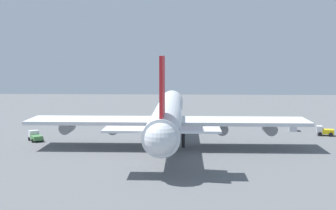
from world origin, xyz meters
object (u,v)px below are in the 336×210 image
at_px(cargo_airplane, 168,115).
at_px(cargo_container_aft, 293,127).
at_px(cargo_loader, 324,131).
at_px(safety_cone_nose, 183,123).
at_px(baggage_tug, 35,136).

relative_size(cargo_airplane, cargo_container_aft, 20.04).
bearing_deg(cargo_airplane, cargo_container_aft, -57.63).
xyz_separation_m(cargo_loader, safety_cone_nose, (15.34, 33.23, -0.69)).
distance_m(cargo_loader, safety_cone_nose, 36.60).
bearing_deg(safety_cone_nose, cargo_airplane, 173.83).
bearing_deg(cargo_loader, baggage_tug, 97.90).
height_order(cargo_airplane, cargo_container_aft, cargo_airplane).
bearing_deg(safety_cone_nose, cargo_container_aft, -107.70).
height_order(baggage_tug, cargo_container_aft, baggage_tug).
xyz_separation_m(baggage_tug, cargo_container_aft, (15.70, -59.94, -0.07)).
distance_m(cargo_airplane, cargo_container_aft, 36.49).
bearing_deg(baggage_tug, safety_cone_nose, -53.03).
xyz_separation_m(cargo_loader, baggage_tug, (-9.12, 65.72, -0.09)).
distance_m(cargo_loader, baggage_tug, 66.35).
xyz_separation_m(cargo_airplane, cargo_container_aft, (19.33, -30.49, -5.33)).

